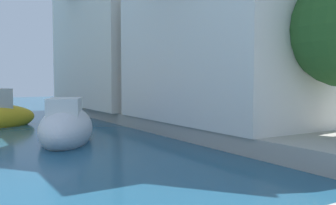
# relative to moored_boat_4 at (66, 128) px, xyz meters

# --- Properties ---
(moored_boat_4) EXTENTS (3.06, 4.27, 1.74)m
(moored_boat_4) POSITION_rel_moored_boat_4_xyz_m (0.00, 0.00, 0.00)
(moored_boat_4) COLOR white
(moored_boat_4) RESTS_ON ground
(waterfront_building_main) EXTENTS (6.51, 8.31, 6.39)m
(waterfront_building_main) POSITION_rel_moored_boat_4_xyz_m (6.25, -1.14, 3.29)
(waterfront_building_main) COLOR white
(waterfront_building_main) RESTS_ON quay_promenade
(waterfront_building_annex) EXTENTS (6.32, 9.98, 7.41)m
(waterfront_building_annex) POSITION_rel_moored_boat_4_xyz_m (6.25, 8.24, 3.81)
(waterfront_building_annex) COLOR beige
(waterfront_building_annex) RESTS_ON quay_promenade
(waterfront_building_far) EXTENTS (7.00, 10.22, 8.82)m
(waterfront_building_far) POSITION_rel_moored_boat_4_xyz_m (6.25, 8.12, 4.52)
(waterfront_building_far) COLOR silver
(waterfront_building_far) RESTS_ON quay_promenade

